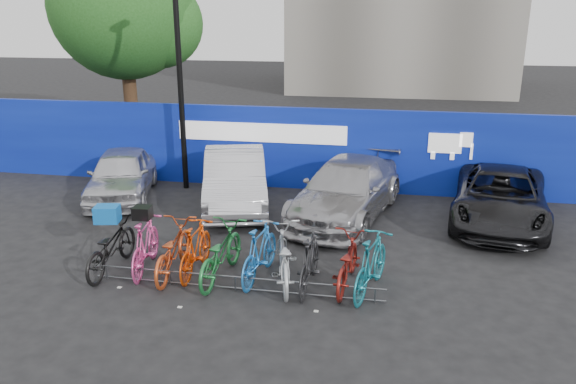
% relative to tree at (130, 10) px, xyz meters
% --- Properties ---
extents(ground, '(100.00, 100.00, 0.00)m').
position_rel_tree_xyz_m(ground, '(6.77, -10.06, -5.07)').
color(ground, black).
rests_on(ground, ground).
extents(hoarding, '(22.00, 0.18, 2.40)m').
position_rel_tree_xyz_m(hoarding, '(6.78, -4.06, -3.86)').
color(hoarding, navy).
rests_on(hoarding, ground).
extents(tree, '(5.40, 5.20, 7.80)m').
position_rel_tree_xyz_m(tree, '(0.00, 0.00, 0.00)').
color(tree, '#382314').
rests_on(tree, ground).
extents(lamppost, '(0.25, 0.50, 6.11)m').
position_rel_tree_xyz_m(lamppost, '(3.57, -4.66, -1.80)').
color(lamppost, black).
rests_on(lamppost, ground).
extents(bike_rack, '(5.60, 0.03, 0.30)m').
position_rel_tree_xyz_m(bike_rack, '(6.77, -10.66, -4.91)').
color(bike_rack, '#595B60').
rests_on(bike_rack, ground).
extents(car_0, '(2.70, 4.31, 1.37)m').
position_rel_tree_xyz_m(car_0, '(2.16, -5.86, -4.39)').
color(car_0, '#BCBCC2').
rests_on(car_0, ground).
extents(car_1, '(2.75, 4.77, 1.49)m').
position_rel_tree_xyz_m(car_1, '(5.44, -5.89, -4.33)').
color(car_1, '#B9B8BE').
rests_on(car_1, ground).
extents(car_2, '(3.03, 5.18, 1.41)m').
position_rel_tree_xyz_m(car_2, '(8.46, -6.20, -4.36)').
color(car_2, '#9B9A9F').
rests_on(car_2, ground).
extents(car_3, '(2.91, 4.99, 1.31)m').
position_rel_tree_xyz_m(car_3, '(12.23, -5.95, -4.42)').
color(car_3, black).
rests_on(car_3, ground).
extents(bike_0, '(0.70, 2.00, 1.05)m').
position_rel_tree_xyz_m(bike_0, '(4.09, -10.27, -4.54)').
color(bike_0, black).
rests_on(bike_0, ground).
extents(bike_1, '(0.79, 1.92, 1.12)m').
position_rel_tree_xyz_m(bike_1, '(4.78, -10.15, -4.51)').
color(bike_1, '#E44493').
rests_on(bike_1, ground).
extents(bike_2, '(0.77, 2.01, 1.04)m').
position_rel_tree_xyz_m(bike_2, '(5.37, -10.19, -4.55)').
color(bike_2, '#B8451C').
rests_on(bike_2, ground).
extents(bike_3, '(0.51, 1.77, 1.06)m').
position_rel_tree_xyz_m(bike_3, '(5.81, -10.09, -4.54)').
color(bike_3, '#DC3E07').
rests_on(bike_3, ground).
extents(bike_4, '(0.89, 2.09, 1.07)m').
position_rel_tree_xyz_m(bike_4, '(6.36, -10.21, -4.53)').
color(bike_4, '#1C6B2F').
rests_on(bike_4, ground).
extents(bike_5, '(0.76, 1.92, 1.12)m').
position_rel_tree_xyz_m(bike_5, '(7.11, -10.08, -4.51)').
color(bike_5, blue).
rests_on(bike_5, ground).
extents(bike_6, '(1.21, 2.19, 1.09)m').
position_rel_tree_xyz_m(bike_6, '(7.59, -10.19, -4.52)').
color(bike_6, '#AFB3B6').
rests_on(bike_6, ground).
extents(bike_7, '(0.59, 1.83, 1.09)m').
position_rel_tree_xyz_m(bike_7, '(8.12, -10.29, -4.52)').
color(bike_7, black).
rests_on(bike_7, ground).
extents(bike_8, '(0.83, 1.93, 0.98)m').
position_rel_tree_xyz_m(bike_8, '(8.80, -10.09, -4.58)').
color(bike_8, maroon).
rests_on(bike_8, ground).
extents(bike_9, '(1.01, 1.98, 1.14)m').
position_rel_tree_xyz_m(bike_9, '(9.26, -10.28, -4.50)').
color(bike_9, '#156E7C').
rests_on(bike_9, ground).
extents(cargo_crate, '(0.52, 0.44, 0.33)m').
position_rel_tree_xyz_m(cargo_crate, '(4.09, -10.27, -3.86)').
color(cargo_crate, '#0D58AD').
rests_on(cargo_crate, bike_0).
extents(cargo_topcase, '(0.36, 0.33, 0.25)m').
position_rel_tree_xyz_m(cargo_topcase, '(4.78, -10.15, -3.83)').
color(cargo_topcase, black).
rests_on(cargo_topcase, bike_1).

